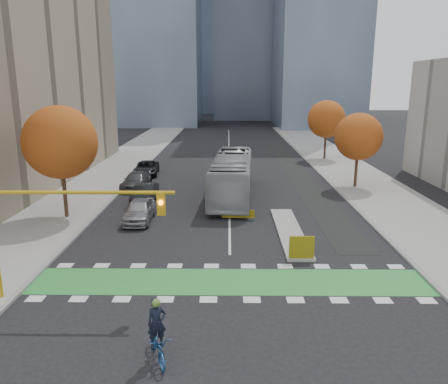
{
  "coord_description": "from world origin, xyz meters",
  "views": [
    {
      "loc": [
        -0.1,
        -18.66,
        9.64
      ],
      "look_at": [
        -0.37,
        8.09,
        3.0
      ],
      "focal_mm": 35.0,
      "sensor_mm": 36.0,
      "label": 1
    }
  ],
  "objects_px": {
    "cyclist": "(157,340)",
    "parked_car_a": "(139,210)",
    "bus": "(232,176)",
    "parked_car_c": "(136,181)",
    "traffic_signal_west": "(49,216)",
    "hazard_board": "(302,247)",
    "tree_west": "(60,142)",
    "tree_east_near": "(358,137)",
    "parked_car_b": "(145,194)",
    "tree_east_far": "(326,119)",
    "parked_car_d": "(146,168)"
  },
  "relations": [
    {
      "from": "hazard_board",
      "to": "parked_car_c",
      "type": "height_order",
      "value": "parked_car_c"
    },
    {
      "from": "hazard_board",
      "to": "tree_east_near",
      "type": "bearing_deg",
      "value": 65.8
    },
    {
      "from": "traffic_signal_west",
      "to": "hazard_board",
      "type": "bearing_deg",
      "value": 21.55
    },
    {
      "from": "tree_east_near",
      "to": "traffic_signal_west",
      "type": "relative_size",
      "value": 0.83
    },
    {
      "from": "hazard_board",
      "to": "cyclist",
      "type": "xyz_separation_m",
      "value": [
        -6.61,
        -9.11,
        0.0
      ]
    },
    {
      "from": "tree_east_far",
      "to": "parked_car_d",
      "type": "relative_size",
      "value": 1.44
    },
    {
      "from": "tree_east_near",
      "to": "parked_car_c",
      "type": "relative_size",
      "value": 1.36
    },
    {
      "from": "parked_car_b",
      "to": "parked_car_d",
      "type": "xyz_separation_m",
      "value": [
        -1.96,
        11.49,
        -0.04
      ]
    },
    {
      "from": "tree_east_far",
      "to": "parked_car_c",
      "type": "relative_size",
      "value": 1.47
    },
    {
      "from": "parked_car_a",
      "to": "parked_car_c",
      "type": "distance_m",
      "value": 10.44
    },
    {
      "from": "traffic_signal_west",
      "to": "bus",
      "type": "relative_size",
      "value": 0.63
    },
    {
      "from": "cyclist",
      "to": "parked_car_a",
      "type": "height_order",
      "value": "cyclist"
    },
    {
      "from": "parked_car_a",
      "to": "parked_car_c",
      "type": "height_order",
      "value": "parked_car_a"
    },
    {
      "from": "hazard_board",
      "to": "parked_car_a",
      "type": "relative_size",
      "value": 0.3
    },
    {
      "from": "cyclist",
      "to": "bus",
      "type": "xyz_separation_m",
      "value": [
        2.84,
        23.17,
        1.09
      ]
    },
    {
      "from": "parked_car_c",
      "to": "parked_car_d",
      "type": "relative_size",
      "value": 0.98
    },
    {
      "from": "hazard_board",
      "to": "tree_east_far",
      "type": "bearing_deg",
      "value": 75.88
    },
    {
      "from": "tree_west",
      "to": "cyclist",
      "type": "height_order",
      "value": "tree_west"
    },
    {
      "from": "tree_east_far",
      "to": "parked_car_a",
      "type": "relative_size",
      "value": 1.62
    },
    {
      "from": "parked_car_a",
      "to": "parked_car_d",
      "type": "bearing_deg",
      "value": 98.33
    },
    {
      "from": "bus",
      "to": "parked_car_c",
      "type": "height_order",
      "value": "bus"
    },
    {
      "from": "parked_car_d",
      "to": "parked_car_b",
      "type": "bearing_deg",
      "value": -84.83
    },
    {
      "from": "hazard_board",
      "to": "traffic_signal_west",
      "type": "bearing_deg",
      "value": -158.45
    },
    {
      "from": "cyclist",
      "to": "parked_car_c",
      "type": "distance_m",
      "value": 27.2
    },
    {
      "from": "tree_east_far",
      "to": "parked_car_a",
      "type": "height_order",
      "value": "tree_east_far"
    },
    {
      "from": "traffic_signal_west",
      "to": "parked_car_b",
      "type": "height_order",
      "value": "traffic_signal_west"
    },
    {
      "from": "parked_car_c",
      "to": "parked_car_a",
      "type": "bearing_deg",
      "value": -73.22
    },
    {
      "from": "tree_east_far",
      "to": "bus",
      "type": "height_order",
      "value": "tree_east_far"
    },
    {
      "from": "cyclist",
      "to": "parked_car_a",
      "type": "xyz_separation_m",
      "value": [
        -3.89,
        16.31,
        0.0
      ]
    },
    {
      "from": "cyclist",
      "to": "parked_car_a",
      "type": "distance_m",
      "value": 16.76
    },
    {
      "from": "hazard_board",
      "to": "traffic_signal_west",
      "type": "xyz_separation_m",
      "value": [
        -11.93,
        -4.71,
        3.23
      ]
    },
    {
      "from": "cyclist",
      "to": "parked_car_b",
      "type": "xyz_separation_m",
      "value": [
        -4.43,
        21.31,
        -0.02
      ]
    },
    {
      "from": "traffic_signal_west",
      "to": "bus",
      "type": "distance_m",
      "value": 20.58
    },
    {
      "from": "tree_west",
      "to": "parked_car_b",
      "type": "bearing_deg",
      "value": 41.55
    },
    {
      "from": "tree_east_far",
      "to": "parked_car_d",
      "type": "xyz_separation_m",
      "value": [
        -21.5,
        -10.11,
        -4.5
      ]
    },
    {
      "from": "parked_car_b",
      "to": "parked_car_c",
      "type": "relative_size",
      "value": 0.91
    },
    {
      "from": "parked_car_a",
      "to": "cyclist",
      "type": "bearing_deg",
      "value": -76.87
    },
    {
      "from": "tree_east_near",
      "to": "bus",
      "type": "distance_m",
      "value": 12.7
    },
    {
      "from": "tree_east_far",
      "to": "bus",
      "type": "relative_size",
      "value": 0.56
    },
    {
      "from": "tree_east_near",
      "to": "bus",
      "type": "xyz_separation_m",
      "value": [
        -11.77,
        -3.74,
        -2.98
      ]
    },
    {
      "from": "tree_west",
      "to": "parked_car_c",
      "type": "distance_m",
      "value": 11.2
    },
    {
      "from": "hazard_board",
      "to": "bus",
      "type": "xyz_separation_m",
      "value": [
        -3.77,
        14.06,
        1.09
      ]
    },
    {
      "from": "bus",
      "to": "parked_car_a",
      "type": "xyz_separation_m",
      "value": [
        -6.73,
        -6.87,
        -1.08
      ]
    },
    {
      "from": "parked_car_c",
      "to": "parked_car_d",
      "type": "bearing_deg",
      "value": 95.61
    },
    {
      "from": "tree_east_near",
      "to": "traffic_signal_west",
      "type": "height_order",
      "value": "tree_east_near"
    },
    {
      "from": "traffic_signal_west",
      "to": "bus",
      "type": "height_order",
      "value": "traffic_signal_west"
    },
    {
      "from": "tree_east_far",
      "to": "tree_east_near",
      "type": "bearing_deg",
      "value": -91.79
    },
    {
      "from": "tree_east_far",
      "to": "traffic_signal_west",
      "type": "distance_m",
      "value": 43.61
    },
    {
      "from": "tree_west",
      "to": "tree_east_near",
      "type": "xyz_separation_m",
      "value": [
        24.0,
        10.0,
        -0.75
      ]
    },
    {
      "from": "bus",
      "to": "parked_car_b",
      "type": "height_order",
      "value": "bus"
    }
  ]
}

